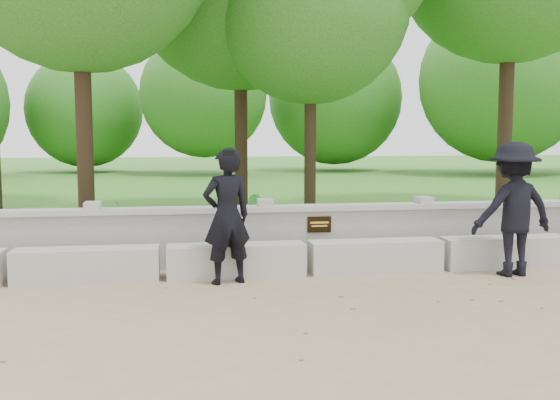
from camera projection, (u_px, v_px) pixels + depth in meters
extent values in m
plane|color=#9D8660|center=(341.00, 311.00, 6.94)|extent=(80.00, 80.00, 0.00)
cube|color=#2A6E25|center=(234.00, 191.00, 20.69)|extent=(40.00, 22.00, 0.25)
cube|color=#B8B6AE|center=(87.00, 265.00, 8.32)|extent=(1.90, 0.45, 0.45)
cube|color=#B8B6AE|center=(236.00, 260.00, 8.63)|extent=(1.90, 0.45, 0.45)
cube|color=#B8B6AE|center=(375.00, 256.00, 8.94)|extent=(1.90, 0.45, 0.45)
cube|color=#B8B6AE|center=(505.00, 252.00, 9.25)|extent=(1.90, 0.45, 0.45)
cube|color=#ADABA3|center=(298.00, 237.00, 9.46)|extent=(12.50, 0.25, 0.82)
cube|color=#B8B6AE|center=(298.00, 208.00, 9.41)|extent=(12.50, 0.35, 0.08)
cube|color=black|center=(319.00, 224.00, 9.34)|extent=(0.36, 0.02, 0.24)
imported|color=black|center=(227.00, 216.00, 8.16)|extent=(0.75, 0.60, 1.79)
cube|color=black|center=(228.00, 153.00, 7.72)|extent=(0.14, 0.06, 0.07)
imported|color=black|center=(513.00, 209.00, 8.64)|extent=(1.26, 0.80, 1.86)
cylinder|color=#382619|center=(84.00, 116.00, 10.24)|extent=(0.27, 0.27, 4.04)
cylinder|color=#382619|center=(241.00, 119.00, 13.40)|extent=(0.28, 0.28, 4.13)
cylinder|color=#382619|center=(310.00, 134.00, 12.38)|extent=(0.23, 0.23, 3.47)
cylinder|color=#382619|center=(506.00, 102.00, 14.28)|extent=(0.33, 0.33, 4.94)
imported|color=#2F8A31|center=(120.00, 222.00, 9.86)|extent=(0.38, 0.43, 0.67)
imported|color=#2F8A31|center=(252.00, 211.00, 11.42)|extent=(0.33, 0.39, 0.64)
imported|color=#2F8A31|center=(261.00, 218.00, 10.31)|extent=(0.43, 0.46, 0.69)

